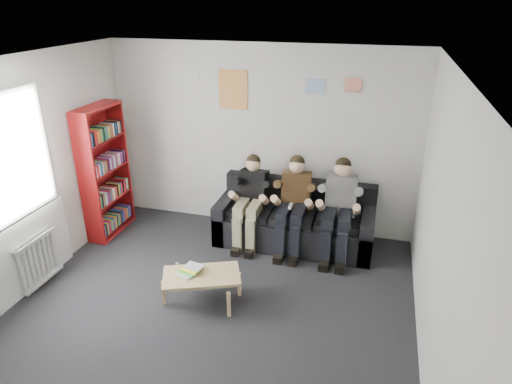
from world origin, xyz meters
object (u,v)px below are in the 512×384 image
at_px(bookshelf, 105,171).
at_px(person_right, 338,210).
at_px(coffee_table, 202,278).
at_px(person_left, 250,202).
at_px(sofa, 295,222).
at_px(person_middle, 293,206).

bearing_deg(bookshelf, person_right, 3.93).
distance_m(coffee_table, person_left, 1.50).
bearing_deg(person_left, person_right, 4.85).
xyz_separation_m(sofa, person_right, (0.61, -0.20, 0.36)).
height_order(coffee_table, person_right, person_right).
xyz_separation_m(sofa, person_left, (-0.61, -0.20, 0.33)).
bearing_deg(person_left, coffee_table, -91.23).
bearing_deg(bookshelf, person_middle, 4.80).
relative_size(sofa, person_right, 1.64).
xyz_separation_m(person_left, person_middle, (0.61, -0.00, 0.02)).
height_order(person_left, person_right, person_right).
relative_size(sofa, coffee_table, 2.51).
bearing_deg(person_middle, coffee_table, -123.39).
bearing_deg(sofa, person_right, -18.24).
bearing_deg(sofa, person_left, -162.09).
relative_size(bookshelf, person_right, 1.43).
relative_size(person_left, person_middle, 0.97).
distance_m(sofa, coffee_table, 1.82).
bearing_deg(person_left, bookshelf, -168.87).
distance_m(person_middle, person_right, 0.61).
xyz_separation_m(person_middle, person_right, (0.61, -0.00, 0.01)).
bearing_deg(person_left, person_middle, 4.76).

